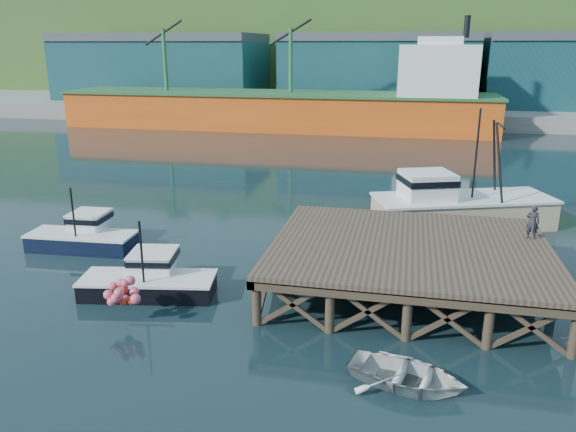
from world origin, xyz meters
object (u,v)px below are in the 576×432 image
(trawler, at_px, (459,202))
(dinghy, at_px, (407,375))
(boat_black, at_px, (150,279))
(dockworker, at_px, (533,222))
(boat_navy, at_px, (84,235))

(trawler, bearing_deg, dinghy, -118.82)
(boat_black, height_order, dinghy, boat_black)
(dinghy, relative_size, dockworker, 2.43)
(boat_navy, height_order, boat_black, boat_black)
(trawler, bearing_deg, boat_black, -157.17)
(trawler, distance_m, dinghy, 17.93)
(boat_black, bearing_deg, dockworker, 6.41)
(boat_navy, xyz_separation_m, dinghy, (17.09, -9.37, -0.32))
(boat_navy, height_order, dinghy, boat_navy)
(boat_navy, height_order, trawler, trawler)
(dinghy, xyz_separation_m, dockworker, (5.25, 9.58, 2.51))
(boat_navy, distance_m, boat_black, 7.48)
(boat_navy, xyz_separation_m, boat_black, (5.94, -4.54, -0.06))
(dockworker, bearing_deg, dinghy, 75.38)
(boat_navy, relative_size, dinghy, 1.53)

